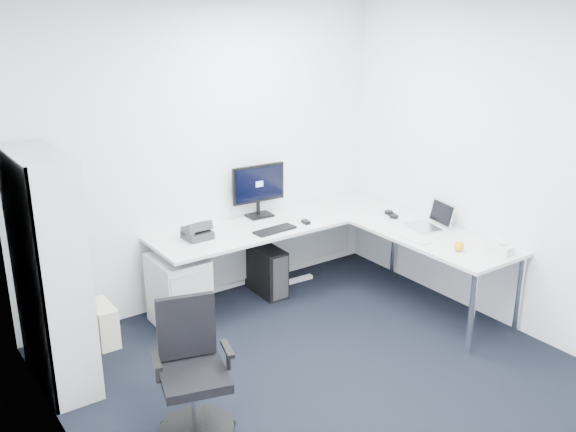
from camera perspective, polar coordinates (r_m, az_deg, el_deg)
ground at (r=4.76m, az=6.01°, el=-15.82°), size 4.20×4.20×0.00m
wall_back at (r=5.82m, az=-7.19°, el=5.24°), size 3.60×0.02×2.70m
wall_left at (r=3.32m, az=-17.56°, el=-6.04°), size 0.02×4.20×2.70m
wall_right at (r=5.47m, az=20.96°, el=3.27°), size 0.02×4.20×2.70m
l_desk at (r=5.84m, az=1.25°, el=-4.76°), size 2.49×1.39×0.73m
drawer_pedestal at (r=5.62m, az=-9.67°, el=-6.61°), size 0.41×0.51×0.62m
bookshelf at (r=4.84m, az=-20.44°, el=-4.65°), size 0.34×0.87×1.74m
task_chair at (r=4.20m, az=-8.36°, el=-13.71°), size 0.62×0.62×0.90m
black_pc_tower at (r=6.16m, az=-1.93°, el=-4.83°), size 0.23×0.48×0.46m
beige_pc_tower at (r=5.53m, az=-16.13°, el=-9.19°), size 0.16×0.36×0.34m
power_strip at (r=6.48m, az=0.95°, el=-5.67°), size 0.31×0.07×0.04m
monitor at (r=6.04m, az=-2.59°, el=2.29°), size 0.55×0.20×0.52m
black_keyboard at (r=5.73m, az=-1.19°, el=-1.25°), size 0.41×0.17×0.02m
mouse at (r=5.92m, az=1.59°, el=-0.53°), size 0.07×0.10×0.03m
desk_phone at (r=5.59m, az=-8.08°, el=-1.22°), size 0.23×0.23×0.16m
laptop at (r=5.89m, az=11.98°, el=0.01°), size 0.38×0.38×0.23m
white_keyboard at (r=5.67m, az=10.76°, el=-1.84°), size 0.13×0.41×0.01m
headphones at (r=6.20m, az=9.18°, el=0.24°), size 0.18×0.22×0.05m
orange_fruit at (r=5.45m, az=14.95°, el=-2.62°), size 0.08×0.08×0.08m
tissue_box at (r=5.51m, az=18.31°, el=-2.79°), size 0.12×0.21×0.07m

